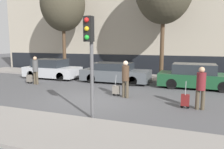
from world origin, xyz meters
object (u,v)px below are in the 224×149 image
object	(u,v)px
parked_car_1	(115,73)
bare_tree_down_street	(63,4)
pedestrian_center	(125,77)
traffic_light	(90,47)
parked_car_0	(52,69)
trolley_center	(116,90)
trolley_right	(185,100)
pedestrian_right	(201,86)
pedestrian_left	(35,69)
trolley_left	(30,78)
parked_car_2	(196,77)

from	to	relation	value
parked_car_1	bare_tree_down_street	world-z (taller)	bare_tree_down_street
pedestrian_center	traffic_light	bearing A→B (deg)	-75.50
parked_car_0	trolley_center	distance (m)	7.25
pedestrian_center	trolley_right	xyz separation A→B (m)	(2.73, -0.81, -0.67)
trolley_center	trolley_right	size ratio (longest dim) A/B	0.95
traffic_light	pedestrian_center	bearing A→B (deg)	86.63
parked_car_0	trolley_right	distance (m)	10.59
pedestrian_right	trolley_center	bearing A→B (deg)	161.26
pedestrian_right	pedestrian_center	bearing A→B (deg)	161.94
pedestrian_left	pedestrian_center	world-z (taller)	pedestrian_center
pedestrian_left	trolley_right	world-z (taller)	pedestrian_left
pedestrian_left	pedestrian_right	distance (m)	9.80
pedestrian_right	trolley_right	xyz separation A→B (m)	(-0.55, -0.05, -0.61)
trolley_left	trolley_center	world-z (taller)	trolley_left
trolley_left	bare_tree_down_street	size ratio (longest dim) A/B	0.14
bare_tree_down_street	parked_car_0	bearing A→B (deg)	-83.75
parked_car_2	pedestrian_left	size ratio (longest dim) A/B	2.43
parked_car_0	pedestrian_right	size ratio (longest dim) A/B	2.41
parked_car_0	parked_car_1	distance (m)	4.96
pedestrian_left	parked_car_2	bearing A→B (deg)	19.70
traffic_light	bare_tree_down_street	world-z (taller)	bare_tree_down_street
pedestrian_right	bare_tree_down_street	bearing A→B (deg)	142.65
traffic_light	parked_car_1	bearing A→B (deg)	103.48
trolley_center	pedestrian_right	distance (m)	3.97
parked_car_1	bare_tree_down_street	xyz separation A→B (m)	(-5.19, 2.03, 5.06)
parked_car_0	trolley_center	size ratio (longest dim) A/B	3.86
trolley_right	bare_tree_down_street	world-z (taller)	bare_tree_down_street
pedestrian_left	trolley_right	size ratio (longest dim) A/B	1.59
parked_car_1	trolley_left	world-z (taller)	parked_car_1
parked_car_2	trolley_right	world-z (taller)	parked_car_2
pedestrian_left	traffic_light	distance (m)	7.77
parked_car_2	pedestrian_right	xyz separation A→B (m)	(0.16, -4.42, 0.30)
parked_car_0	traffic_light	xyz separation A→B (m)	(6.65, -7.00, 1.79)
pedestrian_left	parked_car_0	bearing A→B (deg)	108.24
parked_car_1	pedestrian_right	xyz separation A→B (m)	(5.16, -4.50, 0.33)
bare_tree_down_street	parked_car_2	bearing A→B (deg)	-11.77
parked_car_0	traffic_light	size ratio (longest dim) A/B	1.18
pedestrian_left	trolley_center	size ratio (longest dim) A/B	1.67
pedestrian_left	pedestrian_right	xyz separation A→B (m)	(9.58, -2.04, -0.05)
parked_car_0	trolley_center	bearing A→B (deg)	-29.22
trolley_center	pedestrian_right	size ratio (longest dim) A/B	0.62
parked_car_0	pedestrian_center	bearing A→B (deg)	-28.42
pedestrian_left	pedestrian_right	world-z (taller)	pedestrian_left
parked_car_1	trolley_center	bearing A→B (deg)	-69.22
trolley_center	traffic_light	bearing A→B (deg)	-84.56
trolley_left	bare_tree_down_street	xyz separation A→B (m)	(-0.22, 4.44, 5.34)
traffic_light	trolley_center	bearing A→B (deg)	95.44
trolley_left	trolley_right	xyz separation A→B (m)	(9.58, -2.15, 0.00)
trolley_right	parked_car_1	bearing A→B (deg)	135.38
trolley_center	trolley_right	distance (m)	3.40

